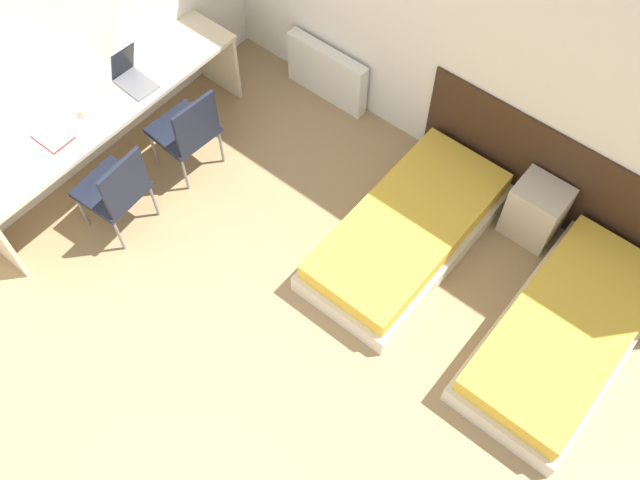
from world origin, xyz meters
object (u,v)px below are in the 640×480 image
object	(u,v)px
nightstand	(536,211)
laptop	(131,76)
bed_near_door	(564,334)
chair_near_notebook	(116,188)
chair_near_laptop	(187,129)
bed_near_window	(407,232)

from	to	relation	value
nightstand	laptop	bearing A→B (deg)	-156.69
nightstand	laptop	distance (m)	3.45
bed_near_door	laptop	world-z (taller)	laptop
chair_near_notebook	laptop	distance (m)	0.94
bed_near_door	chair_near_laptop	world-z (taller)	chair_near_laptop
bed_near_window	bed_near_door	distance (m)	1.42
bed_near_door	nightstand	bearing A→B (deg)	133.21
bed_near_window	nightstand	bearing A→B (deg)	46.79
chair_near_laptop	bed_near_window	bearing A→B (deg)	19.14
bed_near_window	nightstand	size ratio (longest dim) A/B	3.39
bed_near_window	chair_near_laptop	bearing A→B (deg)	-164.70
bed_near_window	laptop	world-z (taller)	laptop
bed_near_window	laptop	bearing A→B (deg)	-166.30
bed_near_door	bed_near_window	bearing A→B (deg)	180.00
bed_near_window	chair_near_notebook	bearing A→B (deg)	-145.51
chair_near_laptop	chair_near_notebook	bearing A→B (deg)	-86.16
nightstand	laptop	size ratio (longest dim) A/B	1.54
nightstand	bed_near_window	bearing A→B (deg)	-133.21
bed_near_door	chair_near_laptop	distance (m)	3.39
bed_near_window	bed_near_door	world-z (taller)	same
bed_near_door	chair_near_laptop	xyz separation A→B (m)	(-3.34, -0.52, 0.32)
bed_near_door	chair_near_notebook	xyz separation A→B (m)	(-3.34, -1.31, 0.32)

